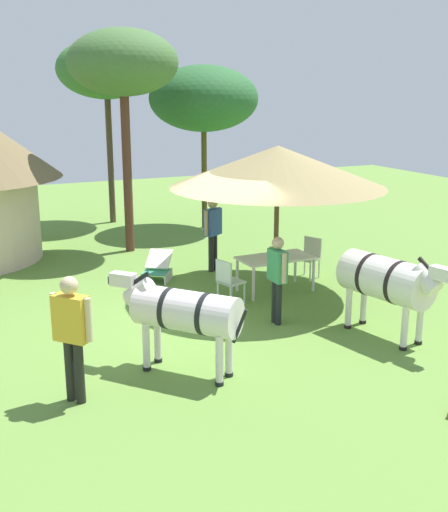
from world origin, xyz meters
name	(u,v)px	position (x,y,z in m)	size (l,w,h in m)	color
ground_plane	(193,314)	(0.00, 0.00, 0.00)	(36.00, 36.00, 0.00)	olive
shade_umbrella	(278,167)	(2.08, 0.58, 2.60)	(4.35, 4.35, 3.02)	brown
patio_dining_table	(276,261)	(2.08, 0.58, 0.66)	(1.57, 0.86, 0.74)	silver
patio_chair_near_lawn	(228,279)	(0.82, 0.23, 0.52)	(0.52, 0.54, 0.90)	silver
patio_chair_east_end	(310,255)	(3.26, 1.13, 0.52)	(0.57, 0.58, 0.90)	silver
guest_beside_umbrella	(213,227)	(1.51, 2.52, 1.03)	(0.53, 0.43, 1.71)	black
guest_behind_table	(277,272)	(1.18, -1.07, 0.96)	(0.22, 0.58, 1.60)	black
standing_watcher	(72,328)	(-2.73, -2.51, 1.06)	(0.48, 0.50, 1.77)	black
striped_lounge_chair	(157,269)	(0.10, 2.36, 0.25)	(0.89, 0.97, 0.61)	#368E6E
zebra_nearest_camera	(388,280)	(2.55, -2.40, 1.01)	(1.04, 2.23, 1.54)	silver
zebra_by_umbrella	(183,312)	(-1.07, -2.28, 0.96)	(1.64, 1.83, 1.50)	silver
acacia_tree_behind_hut	(204,99)	(3.17, 6.93, 3.81)	(3.17, 3.17, 4.77)	#49431A
acacia_tree_right_background	(106,70)	(0.85, 8.91, 4.65)	(2.96, 2.96, 5.56)	#4C3B2B
acacia_tree_far_lawn	(123,64)	(0.30, 5.14, 4.67)	(2.70, 2.70, 5.53)	#563025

